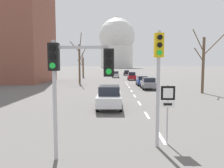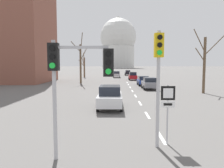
% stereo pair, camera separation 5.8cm
% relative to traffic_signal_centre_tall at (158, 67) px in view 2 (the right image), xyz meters
% --- Properties ---
extents(lane_stripe_1, '(0.16, 2.00, 0.01)m').
position_rel_traffic_signal_centre_tall_xyz_m(lane_stripe_1, '(0.42, 1.22, -3.33)').
color(lane_stripe_1, silver).
rests_on(lane_stripe_1, ground_plane).
extents(lane_stripe_2, '(0.16, 2.00, 0.01)m').
position_rel_traffic_signal_centre_tall_xyz_m(lane_stripe_2, '(0.42, 5.72, -3.33)').
color(lane_stripe_2, silver).
rests_on(lane_stripe_2, ground_plane).
extents(lane_stripe_3, '(0.16, 2.00, 0.01)m').
position_rel_traffic_signal_centre_tall_xyz_m(lane_stripe_3, '(0.42, 10.22, -3.33)').
color(lane_stripe_3, silver).
rests_on(lane_stripe_3, ground_plane).
extents(lane_stripe_4, '(0.16, 2.00, 0.01)m').
position_rel_traffic_signal_centre_tall_xyz_m(lane_stripe_4, '(0.42, 14.72, -3.33)').
color(lane_stripe_4, silver).
rests_on(lane_stripe_4, ground_plane).
extents(lane_stripe_5, '(0.16, 2.00, 0.01)m').
position_rel_traffic_signal_centre_tall_xyz_m(lane_stripe_5, '(0.42, 19.22, -3.33)').
color(lane_stripe_5, silver).
rests_on(lane_stripe_5, ground_plane).
extents(lane_stripe_6, '(0.16, 2.00, 0.01)m').
position_rel_traffic_signal_centre_tall_xyz_m(lane_stripe_6, '(0.42, 23.72, -3.33)').
color(lane_stripe_6, silver).
rests_on(lane_stripe_6, ground_plane).
extents(lane_stripe_7, '(0.16, 2.00, 0.01)m').
position_rel_traffic_signal_centre_tall_xyz_m(lane_stripe_7, '(0.42, 28.22, -3.33)').
color(lane_stripe_7, silver).
rests_on(lane_stripe_7, ground_plane).
extents(lane_stripe_8, '(0.16, 2.00, 0.01)m').
position_rel_traffic_signal_centre_tall_xyz_m(lane_stripe_8, '(0.42, 32.72, -3.33)').
color(lane_stripe_8, silver).
rests_on(lane_stripe_8, ground_plane).
extents(traffic_signal_centre_tall, '(0.36, 0.34, 4.76)m').
position_rel_traffic_signal_centre_tall_xyz_m(traffic_signal_centre_tall, '(0.00, 0.00, 0.00)').
color(traffic_signal_centre_tall, '#B2B2B7').
rests_on(traffic_signal_centre_tall, ground_plane).
extents(traffic_signal_near_left, '(2.27, 0.34, 4.26)m').
position_rel_traffic_signal_centre_tall_xyz_m(traffic_signal_near_left, '(-3.19, -1.25, -0.11)').
color(traffic_signal_near_left, '#B2B2B7').
rests_on(traffic_signal_near_left, ground_plane).
extents(route_sign_post, '(0.60, 0.08, 2.56)m').
position_rel_traffic_signal_centre_tall_xyz_m(route_sign_post, '(0.49, 0.36, -1.58)').
color(route_sign_post, '#B2B2B7').
rests_on(route_sign_post, ground_plane).
extents(sedan_near_left, '(1.76, 4.43, 1.61)m').
position_rel_traffic_signal_centre_tall_xyz_m(sedan_near_left, '(1.94, 58.96, -2.51)').
color(sedan_near_left, black).
rests_on(sedan_near_left, ground_plane).
extents(sedan_near_right, '(1.91, 4.45, 1.78)m').
position_rel_traffic_signal_centre_tall_xyz_m(sedan_near_right, '(-2.18, 8.04, -2.43)').
color(sedan_near_right, silver).
rests_on(sedan_near_right, ground_plane).
extents(sedan_mid_centre, '(1.77, 4.08, 1.65)m').
position_rel_traffic_signal_centre_tall_xyz_m(sedan_mid_centre, '(-1.51, 47.76, -2.50)').
color(sedan_mid_centre, '#B7B7BC').
rests_on(sedan_mid_centre, ground_plane).
extents(sedan_far_left, '(1.77, 3.84, 1.76)m').
position_rel_traffic_signal_centre_tall_xyz_m(sedan_far_left, '(1.99, 38.89, -2.47)').
color(sedan_far_left, maroon).
rests_on(sedan_far_left, ground_plane).
extents(sedan_far_right, '(1.91, 4.26, 1.62)m').
position_rel_traffic_signal_centre_tall_xyz_m(sedan_far_right, '(2.93, 21.35, -2.50)').
color(sedan_far_right, slate).
rests_on(sedan_far_right, ground_plane).
extents(sedan_distant_centre, '(1.77, 4.30, 1.54)m').
position_rel_traffic_signal_centre_tall_xyz_m(sedan_distant_centre, '(2.73, 26.63, -2.54)').
color(sedan_distant_centre, navy).
rests_on(sedan_distant_centre, ground_plane).
extents(bare_tree_left_near, '(1.87, 3.20, 6.44)m').
position_rel_traffic_signal_centre_tall_xyz_m(bare_tree_left_near, '(-10.15, 48.92, -0.44)').
color(bare_tree_left_near, brown).
rests_on(bare_tree_left_near, ground_plane).
extents(bare_tree_right_near, '(3.93, 1.48, 7.64)m').
position_rel_traffic_signal_centre_tall_xyz_m(bare_tree_right_near, '(8.73, 17.15, 0.30)').
color(bare_tree_right_near, brown).
rests_on(bare_tree_right_near, ground_plane).
extents(bare_tree_left_far, '(2.79, 3.02, 8.76)m').
position_rel_traffic_signal_centre_tall_xyz_m(bare_tree_left_far, '(-8.10, 30.60, 0.59)').
color(bare_tree_left_far, brown).
rests_on(bare_tree_left_far, ground_plane).
extents(capitol_dome, '(34.21, 34.21, 48.32)m').
position_rel_traffic_signal_centre_tall_xyz_m(capitol_dome, '(0.42, 202.16, 20.21)').
color(capitol_dome, silver).
rests_on(capitol_dome, ground_plane).
extents(apartment_block_left, '(18.00, 14.00, 26.94)m').
position_rel_traffic_signal_centre_tall_xyz_m(apartment_block_left, '(-23.97, 33.80, 10.14)').
color(apartment_block_left, brown).
rests_on(apartment_block_left, ground_plane).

